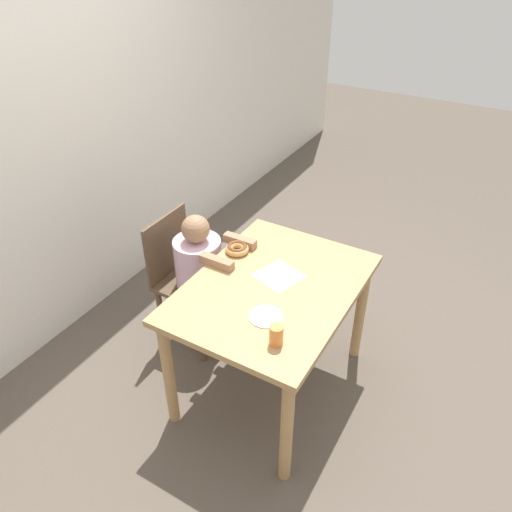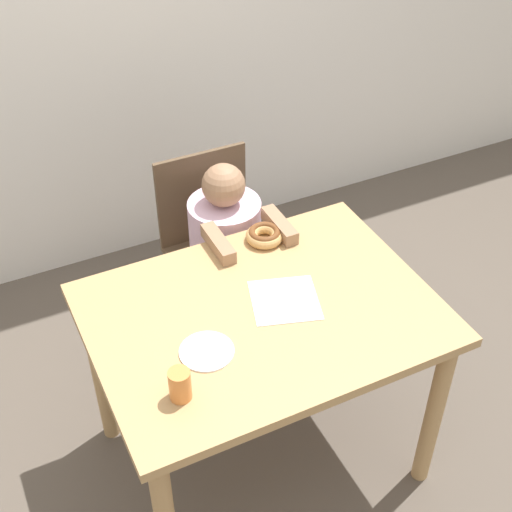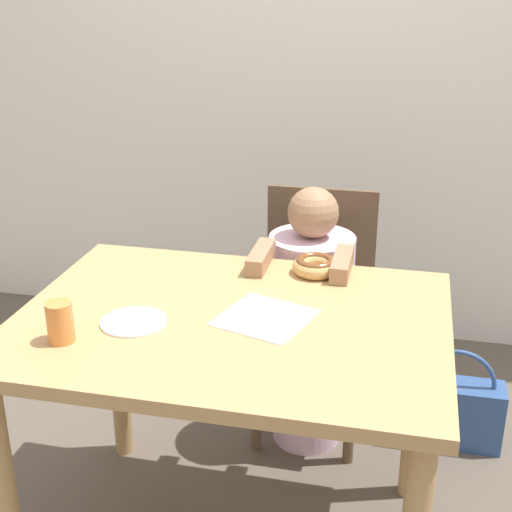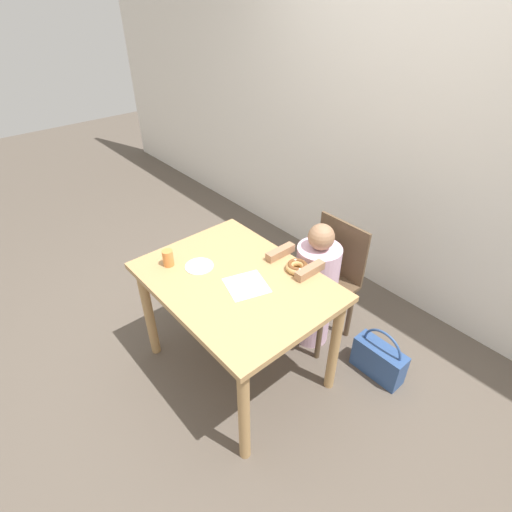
# 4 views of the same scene
# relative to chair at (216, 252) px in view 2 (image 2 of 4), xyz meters

# --- Properties ---
(ground_plane) EXTENTS (12.00, 12.00, 0.00)m
(ground_plane) POSITION_rel_chair_xyz_m (-0.12, -0.67, -0.45)
(ground_plane) COLOR brown
(wall_back) EXTENTS (8.00, 0.05, 2.50)m
(wall_back) POSITION_rel_chair_xyz_m (-0.12, 0.78, 0.80)
(wall_back) COLOR silver
(wall_back) RESTS_ON ground_plane
(dining_table) EXTENTS (1.08, 0.80, 0.74)m
(dining_table) POSITION_rel_chair_xyz_m (-0.12, -0.67, 0.18)
(dining_table) COLOR tan
(dining_table) RESTS_ON ground_plane
(chair) EXTENTS (0.38, 0.38, 0.85)m
(chair) POSITION_rel_chair_xyz_m (0.00, 0.00, 0.00)
(chair) COLOR brown
(chair) RESTS_ON ground_plane
(child_figure) EXTENTS (0.29, 0.46, 0.92)m
(child_figure) POSITION_rel_chair_xyz_m (0.00, -0.11, -0.00)
(child_figure) COLOR silver
(child_figure) RESTS_ON ground_plane
(donut) EXTENTS (0.13, 0.13, 0.05)m
(donut) POSITION_rel_chair_xyz_m (0.05, -0.35, 0.31)
(donut) COLOR tan
(donut) RESTS_ON dining_table
(napkin) EXTENTS (0.26, 0.26, 0.00)m
(napkin) POSITION_rel_chair_xyz_m (-0.04, -0.66, 0.29)
(napkin) COLOR white
(napkin) RESTS_ON dining_table
(handbag) EXTENTS (0.33, 0.13, 0.37)m
(handbag) POSITION_rel_chair_xyz_m (0.50, -0.02, -0.32)
(handbag) COLOR #2D4C84
(handbag) RESTS_ON ground_plane
(cup) EXTENTS (0.06, 0.06, 0.10)m
(cup) POSITION_rel_chair_xyz_m (-0.48, -0.88, 0.34)
(cup) COLOR orange
(cup) RESTS_ON dining_table
(plate) EXTENTS (0.16, 0.16, 0.01)m
(plate) POSITION_rel_chair_xyz_m (-0.35, -0.75, 0.29)
(plate) COLOR white
(plate) RESTS_ON dining_table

